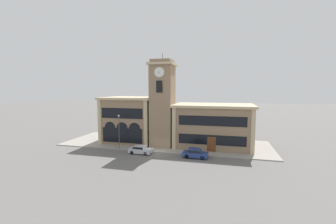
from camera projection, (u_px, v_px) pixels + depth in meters
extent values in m
plane|color=#605E5B|center=(155.00, 153.00, 39.96)|extent=(300.00, 300.00, 0.00)
cube|color=gray|center=(165.00, 143.00, 46.52)|extent=(41.74, 13.65, 0.15)
cube|color=#897056|center=(163.00, 107.00, 43.71)|extent=(4.23, 4.23, 15.76)
cube|color=tan|center=(162.00, 64.00, 42.87)|extent=(4.93, 4.93, 0.45)
cube|color=#897056|center=(162.00, 62.00, 42.82)|extent=(3.89, 3.89, 0.60)
cylinder|color=#4C4C51|center=(162.00, 57.00, 42.72)|extent=(0.10, 0.10, 1.20)
cylinder|color=silver|center=(159.00, 72.00, 40.95)|extent=(1.83, 0.10, 1.83)
cylinder|color=black|center=(159.00, 72.00, 40.88)|extent=(0.15, 0.04, 0.15)
cylinder|color=silver|center=(152.00, 73.00, 43.57)|extent=(0.10, 1.83, 1.83)
cylinder|color=black|center=(151.00, 73.00, 43.59)|extent=(0.04, 0.15, 0.15)
cube|color=black|center=(159.00, 87.00, 41.23)|extent=(1.19, 0.10, 2.20)
cube|color=#897056|center=(131.00, 120.00, 48.25)|extent=(10.49, 9.03, 9.12)
cube|color=tan|center=(131.00, 98.00, 47.76)|extent=(11.19, 9.73, 0.45)
cube|color=tan|center=(100.00, 123.00, 45.05)|extent=(0.70, 0.16, 9.12)
cube|color=tan|center=(145.00, 124.00, 42.63)|extent=(0.70, 0.16, 9.12)
cube|color=black|center=(122.00, 113.00, 43.66)|extent=(8.60, 0.10, 2.01)
cube|color=black|center=(122.00, 135.00, 44.11)|extent=(8.39, 0.10, 2.92)
cylinder|color=black|center=(110.00, 128.00, 44.59)|extent=(2.31, 0.06, 2.31)
cylinder|color=black|center=(122.00, 128.00, 43.95)|extent=(2.31, 0.06, 2.31)
cylinder|color=black|center=(134.00, 129.00, 43.30)|extent=(2.31, 0.06, 2.31)
cube|color=#897056|center=(213.00, 127.00, 44.04)|extent=(14.46, 9.03, 7.87)
cube|color=tan|center=(214.00, 105.00, 43.61)|extent=(15.16, 9.73, 0.45)
cube|color=tan|center=(174.00, 129.00, 41.33)|extent=(0.70, 0.16, 7.87)
cube|color=tan|center=(253.00, 133.00, 37.94)|extent=(0.70, 0.16, 7.87)
cube|color=black|center=(212.00, 121.00, 39.48)|extent=(11.85, 0.10, 1.73)
cube|color=#5B3319|center=(211.00, 145.00, 39.91)|extent=(1.50, 0.12, 2.83)
cube|color=black|center=(212.00, 140.00, 39.83)|extent=(11.85, 0.10, 1.76)
cube|color=#B2B7C1|center=(140.00, 151.00, 39.25)|extent=(4.06, 1.90, 0.74)
cube|color=#B2B7C1|center=(140.00, 147.00, 39.24)|extent=(1.97, 1.66, 0.47)
cube|color=black|center=(140.00, 147.00, 39.24)|extent=(1.90, 1.69, 0.36)
cylinder|color=black|center=(149.00, 151.00, 39.68)|extent=(0.63, 0.24, 0.62)
cylinder|color=black|center=(145.00, 154.00, 38.19)|extent=(0.63, 0.24, 0.62)
cylinder|color=black|center=(136.00, 150.00, 40.37)|extent=(0.63, 0.24, 0.62)
cylinder|color=black|center=(132.00, 153.00, 38.88)|extent=(0.63, 0.24, 0.62)
cube|color=navy|center=(195.00, 154.00, 36.87)|extent=(4.16, 1.96, 0.73)
cube|color=navy|center=(194.00, 150.00, 36.85)|extent=(2.02, 1.71, 0.59)
cube|color=black|center=(194.00, 150.00, 36.85)|extent=(1.94, 1.74, 0.45)
cylinder|color=black|center=(204.00, 155.00, 37.31)|extent=(0.73, 0.24, 0.72)
cylinder|color=black|center=(202.00, 158.00, 35.77)|extent=(0.73, 0.24, 0.72)
cylinder|color=black|center=(189.00, 154.00, 38.02)|extent=(0.73, 0.24, 0.72)
cylinder|color=black|center=(187.00, 156.00, 36.48)|extent=(0.73, 0.24, 0.72)
cylinder|color=#4C4C51|center=(119.00, 133.00, 42.05)|extent=(0.12, 0.12, 6.00)
sphere|color=silver|center=(119.00, 116.00, 41.73)|extent=(0.36, 0.36, 0.36)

